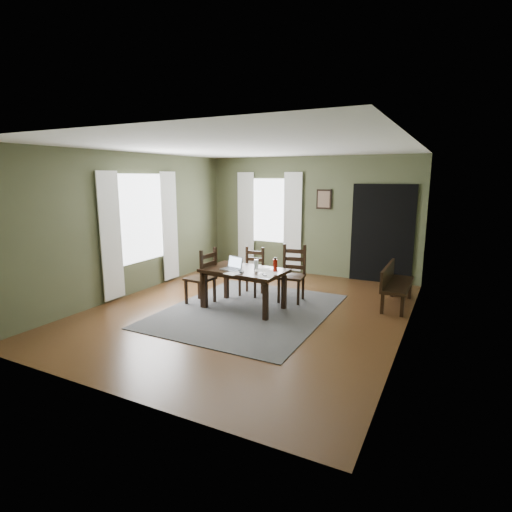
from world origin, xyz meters
The scene contains 25 objects.
ground centered at (0.00, 0.00, -0.01)m, with size 5.00×6.00×0.01m.
room_shell centered at (0.00, 0.00, 1.80)m, with size 5.02×6.02×2.71m.
rug centered at (0.00, 0.00, 0.01)m, with size 2.60×3.20×0.01m.
dining_table centered at (-0.11, 0.07, 0.62)m, with size 1.44×0.92×0.69m.
chair_end centered at (-0.90, -0.04, 0.50)m, with size 0.48×0.48×1.01m.
chair_back_left centered at (-0.38, 0.88, 0.45)m, with size 0.41×0.42×0.91m.
chair_back_right centered at (0.45, 0.87, 0.50)m, with size 0.50×0.50×1.02m.
bench centered at (2.16, 1.43, 0.43)m, with size 0.41×1.28×0.72m.
laptop centered at (-0.27, -0.04, 0.76)m, with size 0.37×0.32×0.22m.
computer_mouse centered at (-0.02, -0.18, 0.72)m, with size 0.05×0.09×0.03m, color #3F3F42.
tv_remote centered at (0.38, -0.16, 0.71)m, with size 0.05×0.16×0.02m, color black.
drinking_glass centered at (0.07, 0.17, 0.79)m, with size 0.07×0.07×0.16m, color silver.
water_bottle centered at (0.43, 0.15, 0.81)m, with size 0.08×0.08×0.24m.
paper_b centered at (0.42, -0.16, 0.71)m, with size 0.24×0.31×0.00m, color white.
paper_c centered at (0.19, 0.16, 0.71)m, with size 0.22×0.29×0.00m, color white.
paper_d centered at (0.39, 0.05, 0.71)m, with size 0.24×0.31×0.00m, color white.
paper_e centered at (-0.12, -0.27, 0.71)m, with size 0.22×0.29×0.00m, color white.
window_left centered at (-2.47, 0.20, 1.45)m, with size 0.01×1.30×1.70m.
window_back centered at (-1.00, 2.97, 1.45)m, with size 1.00×0.01×1.50m.
curtain_left_near centered at (-2.44, -0.62, 1.20)m, with size 0.03×0.48×2.30m.
curtain_left_far centered at (-2.44, 1.02, 1.20)m, with size 0.03×0.48×2.30m.
curtain_back_left centered at (-1.62, 2.94, 1.20)m, with size 0.44×0.03×2.30m.
curtain_back_right centered at (-0.38, 2.94, 1.20)m, with size 0.44×0.03×2.30m.
framed_picture centered at (0.35, 2.97, 1.75)m, with size 0.34×0.03×0.44m.
doorway_back centered at (1.65, 2.97, 1.05)m, with size 1.30×0.03×2.10m.
Camera 1 is at (3.05, -5.73, 2.25)m, focal length 28.00 mm.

